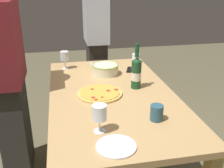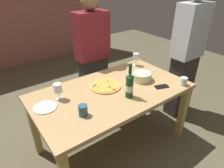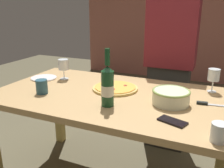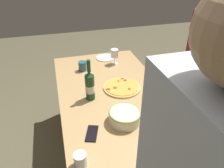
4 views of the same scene
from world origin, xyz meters
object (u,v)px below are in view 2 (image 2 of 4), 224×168
object	(u,v)px
cup_ceramic	(83,110)
wine_glass_by_bottle	(58,89)
person_guest_left	(93,57)
cup_amber	(184,81)
dining_table	(112,97)
side_plate	(45,107)
person_host	(187,54)
pizza	(105,86)
serving_bowl	(142,76)
wine_bottle	(129,85)
pizza_knife	(150,72)
wine_glass_near_pizza	(136,57)
cell_phone	(162,87)

from	to	relation	value
cup_ceramic	wine_glass_by_bottle	bearing A→B (deg)	99.93
wine_glass_by_bottle	person_guest_left	xyz separation A→B (m)	(0.74, 0.59, -0.04)
cup_amber	dining_table	bearing A→B (deg)	151.13
side_plate	person_host	xyz separation A→B (m)	(1.82, -0.16, 0.14)
side_plate	person_guest_left	bearing A→B (deg)	35.77
pizza	serving_bowl	xyz separation A→B (m)	(0.41, -0.11, 0.04)
dining_table	cup_ceramic	xyz separation A→B (m)	(-0.44, -0.18, 0.14)
wine_glass_by_bottle	person_host	world-z (taller)	person_host
person_host	person_guest_left	xyz separation A→B (m)	(-0.92, 0.81, -0.08)
serving_bowl	person_host	bearing A→B (deg)	-2.20
wine_glass_by_bottle	side_plate	size ratio (longest dim) A/B	0.78
serving_bowl	person_guest_left	size ratio (longest dim) A/B	0.14
side_plate	person_host	bearing A→B (deg)	-4.99
person_host	person_guest_left	world-z (taller)	person_host
side_plate	person_host	world-z (taller)	person_host
serving_bowl	cup_ceramic	size ratio (longest dim) A/B	2.36
pizza	wine_glass_by_bottle	distance (m)	0.50
wine_bottle	serving_bowl	bearing A→B (deg)	27.58
cup_ceramic	person_guest_left	xyz separation A→B (m)	(0.68, 0.94, 0.02)
pizza_knife	person_host	bearing A→B (deg)	-10.71
cup_amber	person_guest_left	distance (m)	1.21
person_host	person_guest_left	distance (m)	1.22
dining_table	side_plate	distance (m)	0.68
serving_bowl	wine_glass_by_bottle	bearing A→B (deg)	168.14
serving_bowl	wine_bottle	world-z (taller)	wine_bottle
wine_glass_near_pizza	cell_phone	xyz separation A→B (m)	(-0.16, -0.58, -0.11)
side_plate	person_host	distance (m)	1.83
cup_amber	cup_ceramic	distance (m)	1.13
cup_amber	person_guest_left	world-z (taller)	person_guest_left
person_host	cup_ceramic	bearing A→B (deg)	7.23
serving_bowl	wine_glass_by_bottle	distance (m)	0.92
wine_bottle	wine_glass_by_bottle	xyz separation A→B (m)	(-0.56, 0.37, -0.01)
wine_glass_near_pizza	side_plate	distance (m)	1.30
wine_glass_near_pizza	side_plate	world-z (taller)	wine_glass_near_pizza
wine_glass_by_bottle	cell_phone	xyz separation A→B (m)	(0.95, -0.43, -0.11)
side_plate	cell_phone	world-z (taller)	same
pizza	cup_ceramic	size ratio (longest dim) A/B	3.38
serving_bowl	cell_phone	distance (m)	0.25
dining_table	cup_amber	xyz separation A→B (m)	(0.67, -0.37, 0.14)
cup_ceramic	cup_amber	bearing A→B (deg)	-9.61
wine_bottle	dining_table	bearing A→B (deg)	106.38
serving_bowl	person_host	xyz separation A→B (m)	(0.76, -0.03, 0.10)
wine_bottle	side_plate	size ratio (longest dim) A/B	1.66
dining_table	side_plate	xyz separation A→B (m)	(-0.66, 0.11, 0.10)
person_host	wine_glass_near_pizza	bearing A→B (deg)	-31.70
wine_bottle	pizza_knife	size ratio (longest dim) A/B	1.72
dining_table	wine_glass_near_pizza	xyz separation A→B (m)	(0.62, 0.32, 0.21)
side_plate	pizza_knife	size ratio (longest dim) A/B	1.04
wine_glass_near_pizza	cup_amber	world-z (taller)	wine_glass_near_pizza
wine_glass_by_bottle	cup_amber	size ratio (longest dim) A/B	1.88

